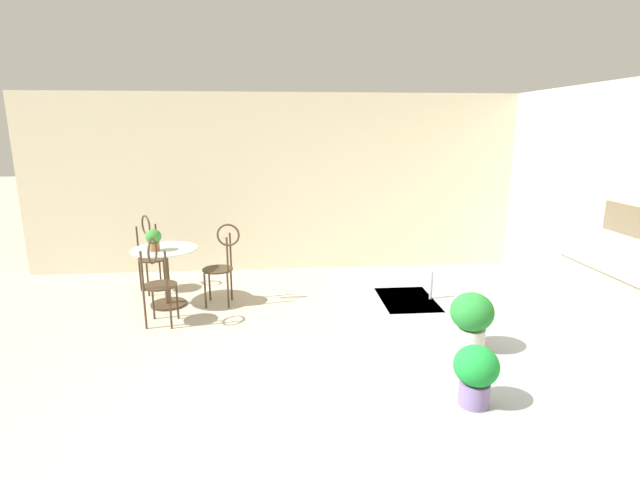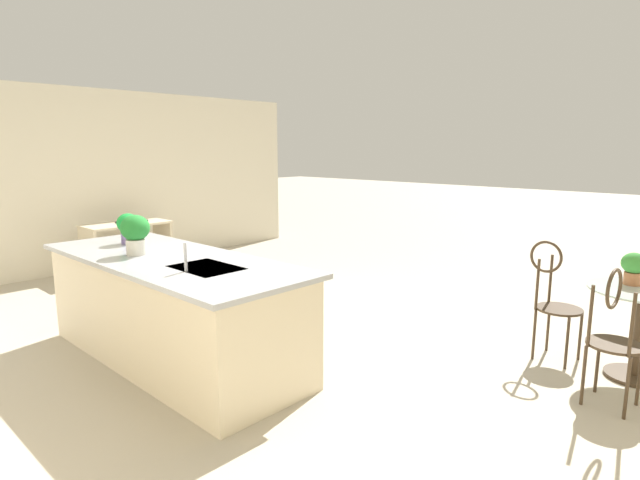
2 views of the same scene
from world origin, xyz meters
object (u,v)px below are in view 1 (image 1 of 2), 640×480
(potted_plant_counter_near, at_px, (472,318))
(potted_plant_counter_far, at_px, (476,372))
(potted_plant_on_table, at_px, (154,239))
(bistro_table, at_px, (166,271))
(chair_near_window, at_px, (222,261))
(chair_by_island, at_px, (158,277))
(chair_toward_desk, at_px, (150,250))

(potted_plant_counter_near, bearing_deg, potted_plant_counter_far, -20.38)
(potted_plant_on_table, relative_size, potted_plant_counter_near, 0.76)
(bistro_table, height_order, chair_near_window, chair_near_window)
(chair_by_island, height_order, chair_toward_desk, same)
(chair_near_window, bearing_deg, potted_plant_on_table, -84.17)
(chair_by_island, xyz_separation_m, potted_plant_on_table, (-0.55, -0.15, 0.32))
(chair_near_window, bearing_deg, bistro_table, -91.92)
(chair_toward_desk, bearing_deg, bistro_table, 28.80)
(potted_plant_counter_far, bearing_deg, potted_plant_on_table, -147.65)
(potted_plant_on_table, bearing_deg, bistro_table, 137.70)
(potted_plant_counter_near, bearing_deg, bistro_table, -143.08)
(chair_toward_desk, bearing_deg, potted_plant_counter_far, 30.39)
(bistro_table, distance_m, chair_by_island, 0.66)
(chair_near_window, xyz_separation_m, potted_plant_counter_far, (3.86, 1.61, 0.52))
(chair_near_window, height_order, chair_by_island, same)
(chair_toward_desk, bearing_deg, potted_plant_on_table, 18.62)
(chair_by_island, height_order, potted_plant_counter_near, potted_plant_counter_near)
(chair_by_island, distance_m, chair_toward_desk, 1.32)
(chair_by_island, distance_m, potted_plant_on_table, 0.65)
(chair_by_island, distance_m, potted_plant_counter_near, 3.67)
(chair_near_window, relative_size, potted_plant_counter_near, 2.99)
(chair_near_window, relative_size, chair_by_island, 1.00)
(potted_plant_on_table, distance_m, potted_plant_counter_far, 4.48)
(bistro_table, xyz_separation_m, potted_plant_on_table, (0.10, -0.09, 0.44))
(potted_plant_on_table, bearing_deg, chair_toward_desk, -161.38)
(potted_plant_counter_near, bearing_deg, chair_toward_desk, -144.23)
(bistro_table, bearing_deg, chair_near_window, 88.08)
(chair_toward_desk, height_order, potted_plant_on_table, chair_toward_desk)
(bistro_table, bearing_deg, chair_toward_desk, -151.20)
(chair_by_island, bearing_deg, chair_near_window, 134.62)
(potted_plant_on_table, height_order, potted_plant_counter_near, potted_plant_counter_near)
(chair_toward_desk, xyz_separation_m, potted_plant_on_table, (0.71, 0.24, 0.32))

